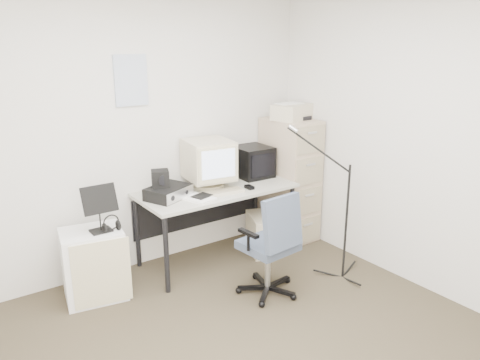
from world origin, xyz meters
TOP-DOWN VIEW (x-y plane):
  - floor at (0.00, 0.00)m, footprint 3.60×3.60m
  - wall_back at (0.00, 1.80)m, footprint 3.60×0.02m
  - wall_right at (1.80, 0.00)m, footprint 0.02×3.60m
  - wall_calendar at (-0.02, 1.79)m, footprint 0.30×0.02m
  - filing_cabinet at (1.58, 1.48)m, footprint 0.40×0.60m
  - printer at (1.58, 1.47)m, footprint 0.47×0.38m
  - desk at (0.63, 1.45)m, footprint 1.50×0.70m
  - crt_monitor at (0.60, 1.53)m, footprint 0.47×0.49m
  - crt_tv at (1.16, 1.59)m, footprint 0.35×0.37m
  - desk_speaker at (0.86, 1.59)m, footprint 0.09×0.09m
  - keyboard at (0.59, 1.29)m, footprint 0.42×0.18m
  - mouse at (0.88, 1.26)m, footprint 0.06×0.10m
  - radio_receiver at (0.13, 1.46)m, footprint 0.46×0.40m
  - radio_speaker at (0.08, 1.50)m, footprint 0.19×0.18m
  - papers at (0.33, 1.28)m, footprint 0.27×0.32m
  - pc_tower at (1.06, 1.33)m, footprint 0.33×0.46m
  - office_chair at (0.62, 0.65)m, footprint 0.58×0.58m
  - side_cart at (-0.60, 1.44)m, footprint 0.54×0.47m
  - music_stand at (-0.53, 1.37)m, footprint 0.31×0.22m
  - headphones at (-0.46, 1.33)m, footprint 0.20×0.20m
  - mic_stand at (1.37, 0.47)m, footprint 0.03×0.03m

SIDE VIEW (x-z plane):
  - floor at x=0.00m, z-range -0.01..0.00m
  - pc_tower at x=1.06m, z-range 0.00..0.39m
  - side_cart at x=-0.60m, z-range 0.00..0.60m
  - desk at x=0.63m, z-range 0.00..0.73m
  - office_chair at x=0.62m, z-range 0.00..0.92m
  - headphones at x=-0.46m, z-range 0.63..0.66m
  - filing_cabinet at x=1.58m, z-range 0.00..1.30m
  - mic_stand at x=1.37m, z-range 0.00..1.39m
  - papers at x=0.33m, z-range 0.73..0.75m
  - keyboard at x=0.59m, z-range 0.73..0.75m
  - mouse at x=0.88m, z-range 0.73..0.76m
  - radio_receiver at x=0.13m, z-range 0.73..0.84m
  - music_stand at x=-0.53m, z-range 0.60..1.00m
  - desk_speaker at x=0.86m, z-range 0.73..0.88m
  - crt_tv at x=1.16m, z-range 0.73..1.04m
  - radio_speaker at x=0.08m, z-range 0.84..0.99m
  - crt_monitor at x=0.60m, z-range 0.73..1.19m
  - wall_back at x=0.00m, z-range 0.00..2.50m
  - wall_right at x=1.80m, z-range 0.00..2.50m
  - printer at x=1.58m, z-range 1.30..1.46m
  - wall_calendar at x=-0.02m, z-range 1.53..1.97m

